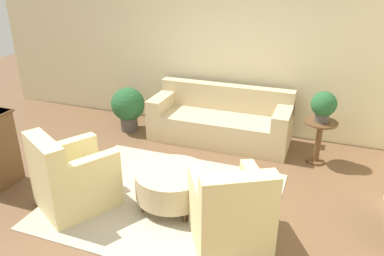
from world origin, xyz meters
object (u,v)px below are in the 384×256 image
Objects in this scene: armchair_right at (230,214)px; potted_plant_floor at (128,106)px; side_table at (319,136)px; ottoman_table at (172,184)px; couch at (220,121)px; potted_plant_on_side_table at (324,105)px; armchair_left at (72,179)px.

armchair_right is 1.40× the size of potted_plant_floor.
side_table is (0.72, 2.12, 0.06)m from armchair_right.
ottoman_table is 1.34× the size of side_table.
couch is 2.09× the size of armchair_right.
side_table is (1.52, -0.27, 0.11)m from couch.
armchair_right is 0.92m from ottoman_table.
armchair_right is at bearing -28.15° from ottoman_table.
potted_plant_on_side_table is at bearing -9.98° from couch.
armchair_left reaches higher than ottoman_table.
ottoman_table is 1.99× the size of potted_plant_on_side_table.
couch is 2.09× the size of armchair_left.
armchair_right reaches higher than side_table.
potted_plant_on_side_table reaches higher than armchair_right.
potted_plant_on_side_table is 0.57× the size of potted_plant_floor.
armchair_left reaches higher than couch.
side_table is at bearing -9.98° from couch.
armchair_left is at bearing -114.16° from couch.
potted_plant_on_side_table is at bearing 39.26° from armchair_left.
couch reaches higher than potted_plant_floor.
potted_plant_floor is at bearing 131.46° from ottoman_table.
armchair_right is 3.25m from potted_plant_floor.
couch reaches higher than side_table.
potted_plant_floor is at bearing -173.39° from couch.
armchair_left is at bearing -77.22° from potted_plant_floor.
armchair_left is at bearing -157.86° from ottoman_table.
potted_plant_floor is at bearing 102.78° from armchair_left.
armchair_left is 1.40× the size of potted_plant_floor.
armchair_left is 1.66× the size of side_table.
potted_plant_on_side_table is at bearing 45.00° from side_table.
potted_plant_floor is (-3.10, 0.09, 0.02)m from side_table.
potted_plant_floor is (-1.57, -0.18, 0.12)m from couch.
ottoman_table is at bearing -132.18° from side_table.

